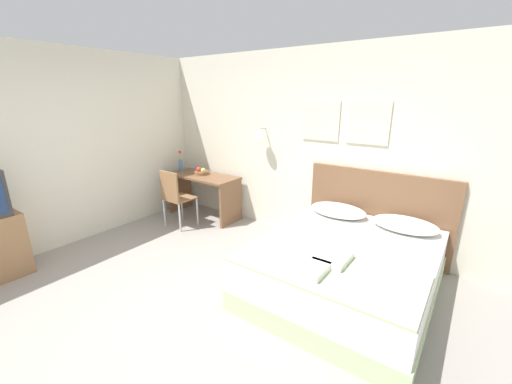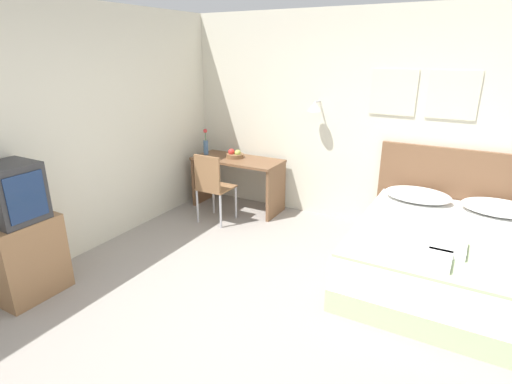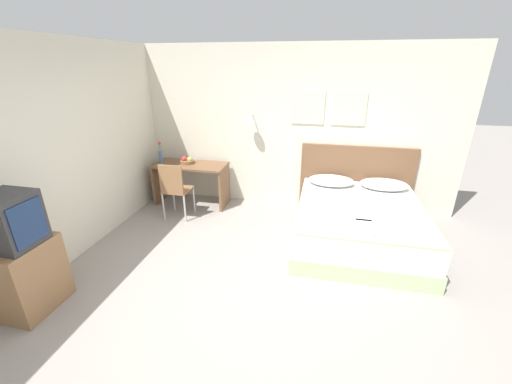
# 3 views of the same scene
# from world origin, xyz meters

# --- Properties ---
(ground_plane) EXTENTS (24.00, 24.00, 0.00)m
(ground_plane) POSITION_xyz_m (0.00, 0.00, 0.00)
(ground_plane) COLOR gray
(wall_back) EXTENTS (5.57, 0.31, 2.65)m
(wall_back) POSITION_xyz_m (0.01, 2.63, 1.33)
(wall_back) COLOR beige
(wall_back) RESTS_ON ground_plane
(wall_left) EXTENTS (0.06, 5.60, 2.65)m
(wall_left) POSITION_xyz_m (-2.41, -0.20, 1.32)
(wall_left) COLOR beige
(wall_left) RESTS_ON ground_plane
(bed) EXTENTS (1.69, 2.02, 0.54)m
(bed) POSITION_xyz_m (1.20, 1.53, 0.27)
(bed) COLOR #B2C693
(bed) RESTS_ON ground_plane
(headboard) EXTENTS (1.81, 0.06, 1.12)m
(headboard) POSITION_xyz_m (1.20, 2.57, 0.56)
(headboard) COLOR brown
(headboard) RESTS_ON ground_plane
(pillow_left) EXTENTS (0.72, 0.44, 0.15)m
(pillow_left) POSITION_xyz_m (0.80, 2.27, 0.61)
(pillow_left) COLOR white
(pillow_left) RESTS_ON bed
(pillow_right) EXTENTS (0.72, 0.44, 0.15)m
(pillow_right) POSITION_xyz_m (1.60, 2.27, 0.61)
(pillow_right) COLOR white
(pillow_right) RESTS_ON bed
(throw_blanket) EXTENTS (1.64, 0.81, 0.02)m
(throw_blanket) POSITION_xyz_m (1.20, 0.95, 0.55)
(throw_blanket) COLOR #B2C693
(throw_blanket) RESTS_ON bed
(folded_towel_near_foot) EXTENTS (0.28, 0.34, 0.06)m
(folded_towel_near_foot) POSITION_xyz_m (1.22, 1.09, 0.59)
(folded_towel_near_foot) COLOR white
(folded_towel_near_foot) RESTS_ON throw_blanket
(folded_towel_mid_bed) EXTENTS (0.33, 0.31, 0.06)m
(folded_towel_mid_bed) POSITION_xyz_m (1.11, 0.81, 0.59)
(folded_towel_mid_bed) COLOR white
(folded_towel_mid_bed) RESTS_ON throw_blanket
(desk) EXTENTS (1.25, 0.56, 0.73)m
(desk) POSITION_xyz_m (-1.59, 2.25, 0.52)
(desk) COLOR brown
(desk) RESTS_ON ground_plane
(desk_chair) EXTENTS (0.41, 0.41, 0.93)m
(desk_chair) POSITION_xyz_m (-1.59, 1.63, 0.55)
(desk_chair) COLOR #8E6642
(desk_chair) RESTS_ON ground_plane
(fruit_bowl) EXTENTS (0.25, 0.25, 0.13)m
(fruit_bowl) POSITION_xyz_m (-1.65, 2.28, 0.78)
(fruit_bowl) COLOR brown
(fruit_bowl) RESTS_ON desk
(flower_vase) EXTENTS (0.07, 0.07, 0.37)m
(flower_vase) POSITION_xyz_m (-2.11, 2.24, 0.87)
(flower_vase) COLOR #4C7099
(flower_vase) RESTS_ON desk
(tv_stand) EXTENTS (0.45, 0.59, 0.75)m
(tv_stand) POSITION_xyz_m (-2.14, -0.55, 0.37)
(tv_stand) COLOR #8E6642
(tv_stand) RESTS_ON ground_plane
(television) EXTENTS (0.44, 0.42, 0.51)m
(television) POSITION_xyz_m (-2.14, -0.55, 1.00)
(television) COLOR #2D2D30
(television) RESTS_ON tv_stand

